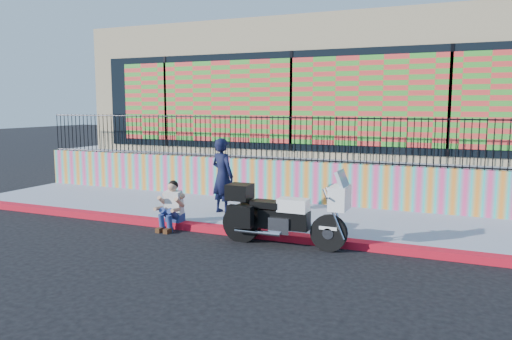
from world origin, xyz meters
The scene contains 10 objects.
ground centered at (0.00, 0.00, 0.00)m, with size 90.00×90.00×0.00m, color black.
red_curb centered at (0.00, 0.00, 0.07)m, with size 16.00×0.30×0.15m, color red.
sidewalk centered at (0.00, 1.65, 0.07)m, with size 16.00×3.00×0.15m, color #8F96AB.
mural_wall centered at (0.00, 3.25, 0.70)m, with size 16.00×0.20×1.10m, color #F03F80.
metal_fence centered at (0.00, 3.25, 1.85)m, with size 15.80×0.04×1.20m, color black, non-canonical shape.
elevated_platform centered at (0.00, 8.35, 0.62)m, with size 16.00×10.00×1.25m, color #8F96AB.
storefront_building centered at (0.00, 8.13, 3.25)m, with size 14.00×8.06×4.00m.
police_motorcycle centered at (1.41, -0.39, 0.65)m, with size 2.50×0.83×1.56m.
police_officer centered at (-0.71, 1.21, 1.06)m, with size 0.66×0.43×1.81m, color black.
seated_man centered at (-1.28, -0.20, 0.45)m, with size 0.54×0.71×1.06m.
Camera 1 is at (4.74, -9.35, 2.75)m, focal length 35.00 mm.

